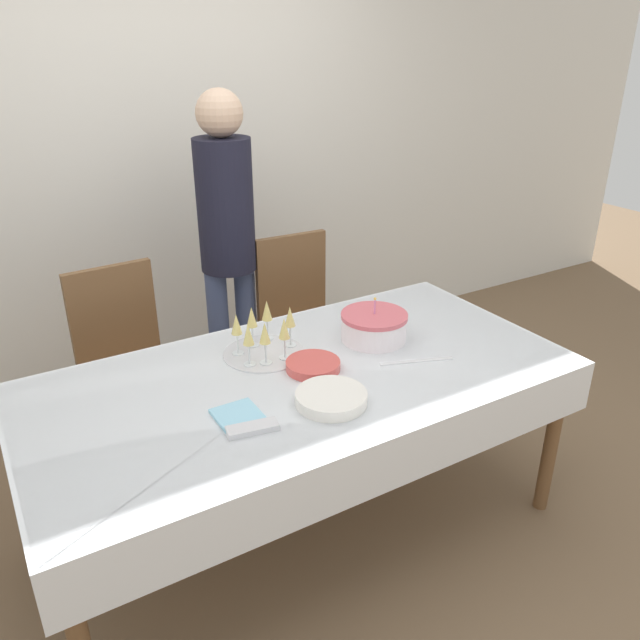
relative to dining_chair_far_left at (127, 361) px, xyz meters
name	(u,v)px	position (x,y,z in m)	size (l,w,h in m)	color
ground_plane	(304,524)	(0.47, -0.83, -0.54)	(12.00, 12.00, 0.00)	brown
wall_back	(153,149)	(0.47, 0.80, 0.81)	(8.00, 0.05, 2.70)	silver
dining_table	(302,396)	(0.47, -0.83, 0.10)	(2.07, 1.03, 0.74)	white
dining_chair_far_left	(127,361)	(0.00, 0.00, 0.00)	(0.45, 0.45, 0.97)	brown
dining_chair_far_right	(301,319)	(0.93, 0.00, 0.00)	(0.44, 0.44, 0.97)	brown
birthday_cake	(374,326)	(0.87, -0.73, 0.26)	(0.28, 0.28, 0.19)	white
champagne_tray	(264,335)	(0.42, -0.61, 0.29)	(0.33, 0.33, 0.18)	silver
plate_stack_main	(331,398)	(0.45, -1.07, 0.23)	(0.25, 0.25, 0.04)	silver
plate_stack_dessert	(313,365)	(0.52, -0.83, 0.22)	(0.21, 0.21, 0.03)	#CC4C47
cake_knife	(417,361)	(0.90, -0.98, 0.21)	(0.29, 0.12, 0.00)	silver
fork_pile	(252,428)	(0.14, -1.08, 0.21)	(0.18, 0.09, 0.02)	silver
napkin_pile	(237,415)	(0.14, -0.98, 0.21)	(0.15, 0.15, 0.01)	#8CC6E0
person_standing	(227,230)	(0.61, 0.18, 0.49)	(0.28, 0.28, 1.70)	#3F4C72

